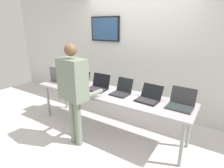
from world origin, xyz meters
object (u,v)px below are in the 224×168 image
(person, at_px, (74,87))
(laptop_station_1, at_px, (98,86))
(workbench, at_px, (108,95))
(laptop_station_0, at_px, (79,82))
(laptop_station_2, at_px, (122,91))
(equipment_box, at_px, (62,74))
(laptop_station_3, at_px, (149,97))
(laptop_station_4, at_px, (181,103))

(person, bearing_deg, laptop_station_1, 93.54)
(workbench, distance_m, laptop_station_0, 0.76)
(laptop_station_1, distance_m, laptop_station_2, 0.49)
(equipment_box, bearing_deg, workbench, -2.28)
(laptop_station_2, distance_m, laptop_station_3, 0.51)
(laptop_station_1, bearing_deg, laptop_station_2, 2.68)
(workbench, relative_size, laptop_station_3, 7.74)
(equipment_box, bearing_deg, laptop_station_3, 0.16)
(laptop_station_0, xyz_separation_m, person, (0.53, -0.69, 0.19))
(equipment_box, distance_m, person, 1.20)
(laptop_station_1, height_order, laptop_station_3, laptop_station_1)
(laptop_station_0, height_order, laptop_station_4, laptop_station_4)
(laptop_station_1, bearing_deg, equipment_box, -179.90)
(laptop_station_2, bearing_deg, laptop_station_0, -179.95)
(laptop_station_4, distance_m, person, 1.61)
(laptop_station_1, xyz_separation_m, person, (0.04, -0.67, 0.18))
(laptop_station_0, xyz_separation_m, laptop_station_2, (0.98, 0.00, 0.00))
(workbench, height_order, laptop_station_3, laptop_station_3)
(equipment_box, xyz_separation_m, laptop_station_2, (1.44, 0.02, -0.10))
(equipment_box, xyz_separation_m, laptop_station_1, (0.95, 0.00, -0.10))
(workbench, distance_m, laptop_station_1, 0.28)
(laptop_station_2, relative_size, laptop_station_4, 0.94)
(equipment_box, bearing_deg, laptop_station_1, 0.10)
(laptop_station_3, distance_m, laptop_station_4, 0.48)
(laptop_station_4, bearing_deg, laptop_station_3, -177.36)
(laptop_station_2, xyz_separation_m, laptop_station_4, (0.99, 0.00, 0.00))
(workbench, relative_size, equipment_box, 6.99)
(laptop_station_4, height_order, person, person)
(workbench, height_order, laptop_station_0, laptop_station_0)
(laptop_station_0, relative_size, laptop_station_1, 1.02)
(laptop_station_2, height_order, laptop_station_3, laptop_station_2)
(workbench, height_order, person, person)
(person, bearing_deg, laptop_station_0, 127.56)
(laptop_station_0, xyz_separation_m, laptop_station_1, (0.49, -0.02, 0.00))
(laptop_station_4, relative_size, person, 0.23)
(laptop_station_0, bearing_deg, person, -52.44)
(workbench, relative_size, laptop_station_4, 7.90)
(equipment_box, xyz_separation_m, person, (0.99, -0.67, 0.09))
(workbench, height_order, laptop_station_2, laptop_station_2)
(laptop_station_3, relative_size, laptop_station_4, 1.02)
(workbench, distance_m, equipment_box, 1.23)
(workbench, relative_size, laptop_station_2, 8.43)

